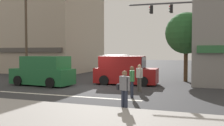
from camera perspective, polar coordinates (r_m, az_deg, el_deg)
ground_plane at (r=17.95m, az=-4.79°, el=-5.33°), size 120.00×120.00×0.00m
lane_marking_stripe at (r=14.89m, az=-10.56°, el=-6.98°), size 9.00×0.24×0.01m
building_left_block at (r=34.53m, az=-15.37°, el=6.33°), size 13.30×10.48×9.60m
street_tree at (r=22.20m, az=15.83°, el=6.23°), size 3.37×3.37×5.63m
utility_pole_near_left at (r=25.10m, az=-18.20°, el=6.86°), size 1.40×0.22×8.51m
traffic_light_mast at (r=19.63m, az=14.85°, el=7.48°), size 4.88×0.49×6.20m
van_approaching_near at (r=19.53m, az=2.83°, el=-1.72°), size 4.70×2.25×2.11m
van_crossing_rightbound at (r=26.83m, az=1.08°, el=-0.57°), size 2.09×4.62×2.11m
van_parked_curbside at (r=19.52m, az=-14.74°, el=-1.81°), size 4.72×2.30×2.11m
pedestrian_foreground_with_bag at (r=10.81m, az=2.66°, el=-5.45°), size 0.65×0.51×1.67m
pedestrian_mid_crossing at (r=14.02m, az=4.37°, el=-3.63°), size 0.35×0.53×1.67m
pedestrian_far_side at (r=15.94m, az=5.98°, el=-2.89°), size 0.48×0.39×1.67m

